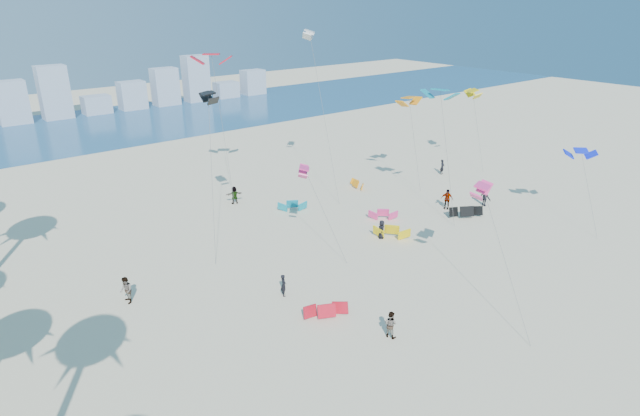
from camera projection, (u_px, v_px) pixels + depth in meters
ground at (479, 405)px, 25.25m from camera, size 220.00×220.00×0.00m
ocean at (67, 131)px, 77.34m from camera, size 220.00×220.00×0.00m
kitesurfer_near at (284, 285)px, 34.31m from camera, size 0.57×0.66×1.53m
kitesurfer_mid at (390, 324)px, 30.11m from camera, size 0.82×0.94×1.65m
kitesurfers_far at (359, 209)px, 46.29m from camera, size 37.56×16.40×1.91m
grounded_kites at (379, 224)px, 44.31m from camera, size 23.03×18.89×0.99m
flying_kites at (367, 93)px, 45.75m from camera, size 35.76×34.66×16.03m
distant_skyline at (38, 101)px, 82.73m from camera, size 85.00×3.00×8.40m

